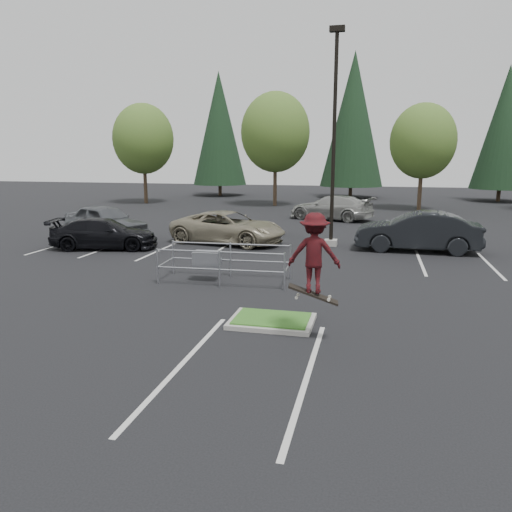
% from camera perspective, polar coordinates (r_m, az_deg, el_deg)
% --- Properties ---
extents(ground, '(120.00, 120.00, 0.00)m').
position_cam_1_polar(ground, '(13.40, 1.82, -7.71)').
color(ground, black).
rests_on(ground, ground).
extents(grass_median, '(2.20, 1.60, 0.16)m').
position_cam_1_polar(grass_median, '(13.38, 1.82, -7.39)').
color(grass_median, gray).
rests_on(grass_median, ground).
extents(stall_lines, '(22.62, 17.60, 0.01)m').
position_cam_1_polar(stall_lines, '(19.34, 1.49, -1.65)').
color(stall_lines, beige).
rests_on(stall_lines, ground).
extents(light_pole, '(0.70, 0.60, 10.12)m').
position_cam_1_polar(light_pole, '(24.48, 8.85, 11.75)').
color(light_pole, gray).
rests_on(light_pole, ground).
extents(decid_a, '(5.44, 5.44, 8.91)m').
position_cam_1_polar(decid_a, '(47.15, -12.73, 12.69)').
color(decid_a, '#38281C').
rests_on(decid_a, ground).
extents(decid_b, '(5.89, 5.89, 9.64)m').
position_cam_1_polar(decid_b, '(43.80, 2.22, 13.67)').
color(decid_b, '#38281C').
rests_on(decid_b, ground).
extents(decid_c, '(5.12, 5.12, 8.38)m').
position_cam_1_polar(decid_c, '(42.38, 18.52, 12.10)').
color(decid_c, '#38281C').
rests_on(decid_c, ground).
extents(conif_a, '(5.72, 5.72, 13.00)m').
position_cam_1_polar(conif_a, '(55.01, -4.22, 14.31)').
color(conif_a, '#38281C').
rests_on(conif_a, ground).
extents(conif_b, '(6.38, 6.38, 14.50)m').
position_cam_1_polar(conif_b, '(53.07, 11.03, 15.05)').
color(conif_b, '#38281C').
rests_on(conif_b, ground).
extents(conif_c, '(5.50, 5.50, 12.50)m').
position_cam_1_polar(conif_c, '(53.21, 26.57, 12.99)').
color(conif_c, '#38281C').
rests_on(conif_c, ground).
extents(cart_corral, '(4.55, 1.81, 1.27)m').
position_cam_1_polar(cart_corral, '(17.66, -5.14, -0.33)').
color(cart_corral, '#97999F').
rests_on(cart_corral, ground).
extents(skateboarder, '(1.25, 0.75, 2.17)m').
position_cam_1_polar(skateboarder, '(11.70, 6.66, 0.27)').
color(skateboarder, black).
rests_on(skateboarder, ground).
extents(car_l_tan, '(6.22, 3.78, 1.61)m').
position_cam_1_polar(car_l_tan, '(25.21, -3.23, 3.29)').
color(car_l_tan, gray).
rests_on(car_l_tan, ground).
extents(car_l_black, '(5.31, 3.07, 1.45)m').
position_cam_1_polar(car_l_black, '(24.83, -17.08, 2.48)').
color(car_l_black, black).
rests_on(car_l_black, ground).
extents(car_l_grey, '(5.63, 3.96, 1.78)m').
position_cam_1_polar(car_l_grey, '(27.93, -16.89, 3.79)').
color(car_l_grey, '#4B4E53').
rests_on(car_l_grey, ground).
extents(car_r_charc, '(5.64, 2.10, 1.84)m').
position_cam_1_polar(car_r_charc, '(24.24, 17.96, 2.69)').
color(car_r_charc, black).
rests_on(car_r_charc, ground).
extents(car_far_silver, '(6.18, 3.97, 1.67)m').
position_cam_1_polar(car_far_silver, '(34.70, 8.73, 5.49)').
color(car_far_silver, '#9E9E99').
rests_on(car_far_silver, ground).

